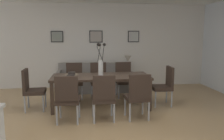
# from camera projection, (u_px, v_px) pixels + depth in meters

# --- Properties ---
(ground_plane) EXTENTS (9.00, 9.00, 0.00)m
(ground_plane) POSITION_uv_depth(u_px,v_px,m) (101.00, 125.00, 4.33)
(ground_plane) COLOR tan
(back_wall_panel) EXTENTS (9.00, 0.10, 2.60)m
(back_wall_panel) POSITION_uv_depth(u_px,v_px,m) (94.00, 46.00, 7.32)
(back_wall_panel) COLOR silver
(back_wall_panel) RESTS_ON ground
(dining_table) EXTENTS (2.20, 0.91, 0.74)m
(dining_table) POSITION_uv_depth(u_px,v_px,m) (101.00, 79.00, 5.26)
(dining_table) COLOR #3D2D23
(dining_table) RESTS_ON ground
(dining_chair_near_left) EXTENTS (0.47, 0.47, 0.92)m
(dining_chair_near_left) POSITION_uv_depth(u_px,v_px,m) (67.00, 97.00, 4.35)
(dining_chair_near_left) COLOR #33261E
(dining_chair_near_left) RESTS_ON ground
(dining_chair_near_right) EXTENTS (0.45, 0.45, 0.92)m
(dining_chair_near_right) POSITION_uv_depth(u_px,v_px,m) (74.00, 79.00, 6.08)
(dining_chair_near_right) COLOR #33261E
(dining_chair_near_right) RESTS_ON ground
(dining_chair_far_left) EXTENTS (0.44, 0.44, 0.92)m
(dining_chair_far_left) POSITION_uv_depth(u_px,v_px,m) (104.00, 95.00, 4.44)
(dining_chair_far_left) COLOR #33261E
(dining_chair_far_left) RESTS_ON ground
(dining_chair_far_right) EXTENTS (0.46, 0.46, 0.92)m
(dining_chair_far_right) POSITION_uv_depth(u_px,v_px,m) (99.00, 78.00, 6.14)
(dining_chair_far_right) COLOR #33261E
(dining_chair_far_right) RESTS_ON ground
(dining_chair_mid_left) EXTENTS (0.47, 0.47, 0.92)m
(dining_chair_mid_left) POSITION_uv_depth(u_px,v_px,m) (138.00, 94.00, 4.52)
(dining_chair_mid_left) COLOR #33261E
(dining_chair_mid_left) RESTS_ON ground
(dining_chair_mid_right) EXTENTS (0.46, 0.46, 0.92)m
(dining_chair_mid_right) POSITION_uv_depth(u_px,v_px,m) (124.00, 78.00, 6.24)
(dining_chair_mid_right) COLOR #33261E
(dining_chair_mid_right) RESTS_ON ground
(dining_chair_head_west) EXTENTS (0.46, 0.46, 0.92)m
(dining_chair_head_west) POSITION_uv_depth(u_px,v_px,m) (31.00, 88.00, 5.09)
(dining_chair_head_west) COLOR #33261E
(dining_chair_head_west) RESTS_ON ground
(dining_chair_head_east) EXTENTS (0.46, 0.46, 0.92)m
(dining_chair_head_east) POSITION_uv_depth(u_px,v_px,m) (165.00, 84.00, 5.46)
(dining_chair_head_east) COLOR #33261E
(dining_chair_head_east) RESTS_ON ground
(centerpiece_vase) EXTENTS (0.21, 0.23, 0.73)m
(centerpiece_vase) POSITION_uv_depth(u_px,v_px,m) (101.00, 63.00, 5.21)
(centerpiece_vase) COLOR silver
(centerpiece_vase) RESTS_ON dining_table
(placemat_near_left) EXTENTS (0.32, 0.32, 0.01)m
(placemat_near_left) POSITION_uv_depth(u_px,v_px,m) (71.00, 78.00, 4.98)
(placemat_near_left) COLOR #7F705B
(placemat_near_left) RESTS_ON dining_table
(bowl_near_left) EXTENTS (0.17, 0.17, 0.07)m
(bowl_near_left) POSITION_uv_depth(u_px,v_px,m) (71.00, 76.00, 4.97)
(bowl_near_left) COLOR #2D2826
(bowl_near_left) RESTS_ON dining_table
(placemat_near_right) EXTENTS (0.32, 0.32, 0.01)m
(placemat_near_right) POSITION_uv_depth(u_px,v_px,m) (72.00, 75.00, 5.38)
(placemat_near_right) COLOR #7F705B
(placemat_near_right) RESTS_ON dining_table
(bowl_near_right) EXTENTS (0.17, 0.17, 0.07)m
(bowl_near_right) POSITION_uv_depth(u_px,v_px,m) (72.00, 73.00, 5.37)
(bowl_near_right) COLOR #2D2826
(bowl_near_right) RESTS_ON dining_table
(sofa) EXTENTS (2.05, 0.84, 0.80)m
(sofa) POSITION_uv_depth(u_px,v_px,m) (93.00, 81.00, 6.93)
(sofa) COLOR gray
(sofa) RESTS_ON ground
(side_table) EXTENTS (0.36, 0.36, 0.52)m
(side_table) POSITION_uv_depth(u_px,v_px,m) (127.00, 81.00, 7.09)
(side_table) COLOR #3D2D23
(side_table) RESTS_ON ground
(table_lamp) EXTENTS (0.22, 0.22, 0.51)m
(table_lamp) POSITION_uv_depth(u_px,v_px,m) (128.00, 60.00, 6.99)
(table_lamp) COLOR beige
(table_lamp) RESTS_ON side_table
(framed_picture_left) EXTENTS (0.37, 0.03, 0.34)m
(framed_picture_left) POSITION_uv_depth(u_px,v_px,m) (57.00, 37.00, 7.08)
(framed_picture_left) COLOR black
(framed_picture_center) EXTENTS (0.41, 0.03, 0.37)m
(framed_picture_center) POSITION_uv_depth(u_px,v_px,m) (96.00, 37.00, 7.22)
(framed_picture_center) COLOR black
(framed_picture_right) EXTENTS (0.36, 0.03, 0.36)m
(framed_picture_right) POSITION_uv_depth(u_px,v_px,m) (134.00, 37.00, 7.35)
(framed_picture_right) COLOR black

